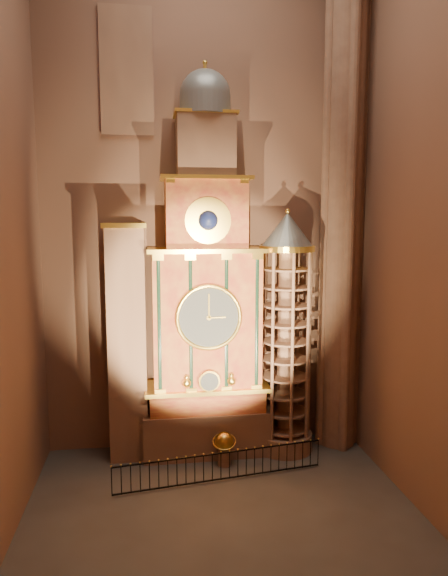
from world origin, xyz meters
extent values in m
plane|color=#383330|center=(0.00, 0.00, 0.00)|extent=(14.00, 14.00, 0.00)
plane|color=#875B49|center=(0.00, 6.00, 11.00)|extent=(22.00, 0.00, 22.00)
plane|color=#875B49|center=(7.00, 0.00, 11.00)|extent=(0.00, 22.00, 22.00)
cube|color=#8C634C|center=(0.00, 5.00, 1.00)|extent=(5.60, 2.20, 2.00)
cube|color=maroon|center=(0.00, 5.00, 2.50)|extent=(5.00, 2.00, 1.00)
cube|color=#FFD04B|center=(0.00, 4.95, 3.05)|extent=(5.40, 2.30, 0.18)
cube|color=maroon|center=(0.00, 5.00, 6.00)|extent=(4.60, 2.00, 6.00)
cylinder|color=black|center=(-2.05, 4.14, 6.00)|extent=(0.32, 0.32, 5.60)
cylinder|color=black|center=(-0.75, 4.14, 6.00)|extent=(0.32, 0.32, 5.60)
cylinder|color=black|center=(0.75, 4.14, 6.00)|extent=(0.32, 0.32, 5.60)
cylinder|color=black|center=(2.05, 4.14, 6.00)|extent=(0.32, 0.32, 5.60)
cube|color=#FFD04B|center=(0.00, 4.95, 9.05)|extent=(5.00, 2.25, 0.18)
cylinder|color=#2D3033|center=(0.00, 3.99, 6.30)|extent=(2.60, 0.12, 2.60)
torus|color=#FFD04B|center=(0.00, 3.94, 6.30)|extent=(2.80, 0.16, 2.80)
cylinder|color=#FFD04B|center=(0.00, 3.84, 3.60)|extent=(0.90, 0.10, 0.90)
sphere|color=#FFD04B|center=(-0.95, 3.89, 3.55)|extent=(0.36, 0.36, 0.36)
sphere|color=#FFD04B|center=(0.95, 3.89, 3.55)|extent=(0.36, 0.36, 0.36)
cube|color=maroon|center=(0.00, 5.00, 10.50)|extent=(3.40, 1.80, 3.00)
sphere|color=#0D0E44|center=(0.00, 4.09, 10.30)|extent=(0.80, 0.80, 0.80)
cube|color=#FFD04B|center=(0.00, 4.95, 12.05)|extent=(3.80, 2.00, 0.15)
cube|color=#8C634C|center=(0.00, 5.00, 13.30)|extent=(2.40, 1.60, 2.60)
sphere|color=slate|center=(0.00, 5.00, 15.40)|extent=(2.10, 2.10, 2.10)
cylinder|color=#FFD04B|center=(0.00, 5.00, 16.30)|extent=(0.14, 0.14, 0.80)
cube|color=#8C634C|center=(-3.40, 5.00, 5.00)|extent=(1.60, 1.40, 10.00)
cube|color=#FFD04B|center=(-3.40, 4.58, 3.00)|extent=(1.35, 0.10, 2.10)
cube|color=#452012|center=(-3.40, 4.52, 3.00)|extent=(1.05, 0.04, 1.75)
cube|color=#FFD04B|center=(-3.40, 4.58, 5.60)|extent=(1.35, 0.10, 2.10)
cube|color=#452012|center=(-3.40, 4.52, 5.60)|extent=(1.05, 0.04, 1.75)
cube|color=#FFD04B|center=(-3.40, 4.58, 8.20)|extent=(1.35, 0.10, 2.10)
cube|color=#452012|center=(-3.40, 4.52, 8.20)|extent=(1.05, 0.04, 1.75)
cube|color=#FFD04B|center=(-3.40, 5.00, 10.10)|extent=(1.80, 1.60, 0.20)
cylinder|color=#8C634C|center=(3.50, 4.70, 0.40)|extent=(2.50, 2.50, 0.80)
cylinder|color=#8C634C|center=(3.50, 4.70, 4.90)|extent=(0.70, 0.70, 8.20)
cylinder|color=#FFD04B|center=(3.50, 4.70, 9.10)|extent=(2.40, 2.40, 0.25)
cone|color=slate|center=(3.50, 4.70, 9.90)|extent=(2.30, 2.30, 1.50)
sphere|color=#FFD04B|center=(3.50, 4.70, 10.70)|extent=(0.20, 0.20, 0.20)
cylinder|color=#8C634C|center=(6.10, 5.00, 11.00)|extent=(1.60, 1.60, 22.00)
cylinder|color=#8C634C|center=(6.90, 5.00, 11.00)|extent=(0.44, 0.44, 22.00)
cylinder|color=#8C634C|center=(5.30, 5.00, 11.00)|extent=(0.44, 0.44, 22.00)
cylinder|color=#8C634C|center=(6.10, 5.80, 11.00)|extent=(0.44, 0.44, 22.00)
cylinder|color=#8C634C|center=(6.10, 4.20, 11.00)|extent=(0.44, 0.44, 22.00)
cube|color=navy|center=(-3.20, 5.94, 16.50)|extent=(2.00, 0.10, 5.00)
cube|color=#8C634C|center=(-3.20, 5.88, 16.50)|extent=(2.20, 0.06, 5.20)
cylinder|color=#8C634C|center=(0.59, 3.55, 0.32)|extent=(0.54, 0.54, 0.64)
sphere|color=#B68433|center=(0.59, 3.55, 1.04)|extent=(0.82, 0.82, 0.82)
torus|color=#B68433|center=(0.59, 3.55, 1.04)|extent=(1.15, 1.10, 0.44)
cube|color=black|center=(0.25, 2.18, 1.18)|extent=(8.42, 1.26, 0.05)
cube|color=black|center=(0.25, 2.18, 0.10)|extent=(8.42, 1.26, 0.05)
camera|label=1|loc=(-2.41, -16.85, 10.31)|focal=32.00mm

